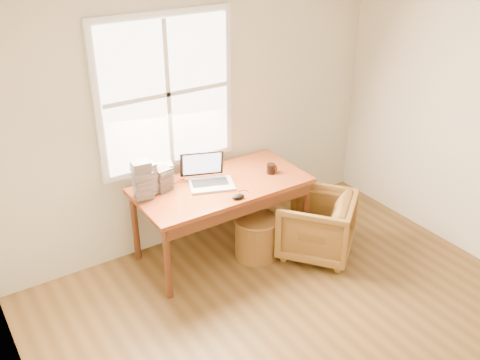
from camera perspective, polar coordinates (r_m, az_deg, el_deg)
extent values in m
cube|color=beige|center=(5.05, -4.83, 7.22)|extent=(4.00, 0.02, 2.60)
cube|color=beige|center=(2.61, -20.55, -16.59)|extent=(0.02, 4.50, 2.60)
cube|color=silver|center=(4.81, -7.89, 9.16)|extent=(1.32, 0.05, 1.42)
cube|color=white|center=(4.78, -7.73, 9.07)|extent=(1.20, 0.02, 1.30)
cube|color=silver|center=(4.77, -7.68, 9.04)|extent=(0.04, 0.02, 1.30)
cube|color=silver|center=(4.77, -7.68, 9.04)|extent=(1.20, 0.02, 0.04)
cube|color=brown|center=(4.92, -2.00, -0.57)|extent=(1.60, 0.80, 0.04)
imported|color=brown|center=(5.17, 8.15, -4.75)|extent=(0.94, 0.94, 0.62)
cylinder|color=brown|center=(5.13, 1.76, -6.13)|extent=(0.52, 0.52, 0.41)
ellipsoid|color=black|center=(4.65, -0.20, -1.78)|extent=(0.12, 0.08, 0.04)
cylinder|color=black|center=(5.08, 3.33, 1.22)|extent=(0.09, 0.09, 0.09)
cube|color=#ABAEB6|center=(4.75, -9.83, 0.18)|extent=(0.15, 0.14, 0.29)
cube|color=#26252A|center=(4.80, -8.23, 0.11)|extent=(0.16, 0.15, 0.21)
cube|color=#92929E|center=(4.67, -10.40, 0.00)|extent=(0.17, 0.15, 0.35)
cube|color=#B6BCC3|center=(4.93, -8.07, 0.73)|extent=(0.18, 0.17, 0.19)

